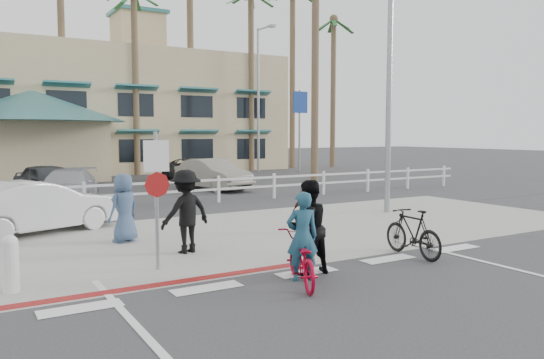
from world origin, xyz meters
TOP-DOWN VIEW (x-y plane):
  - ground at (0.00, 0.00)m, footprint 140.00×140.00m
  - bike_path at (0.00, -2.00)m, footprint 12.00×16.00m
  - sidewalk_plaza at (0.00, 4.50)m, footprint 22.00×7.00m
  - cross_street at (0.00, 8.50)m, footprint 40.00×5.00m
  - parking_lot at (0.00, 18.00)m, footprint 50.00×16.00m
  - curb_red at (-3.00, 1.20)m, footprint 7.00×0.25m
  - rail_fence at (0.50, 10.50)m, footprint 29.40×0.16m
  - building at (2.00, 31.00)m, footprint 28.00×16.00m
  - sign_post at (-2.30, 2.20)m, footprint 0.50×0.10m
  - bollard_0 at (-4.80, 2.00)m, footprint 0.26×0.26m
  - streetlight_0 at (6.50, 5.50)m, footprint 0.60×2.00m
  - streetlight_1 at (12.00, 24.00)m, footprint 0.60×2.00m
  - info_sign at (14.00, 22.00)m, footprint 1.20×0.16m
  - palm_4 at (0.00, 26.00)m, footprint 4.00×4.00m
  - palm_5 at (4.00, 25.00)m, footprint 4.00×4.00m
  - palm_6 at (8.00, 26.00)m, footprint 4.00×4.00m
  - palm_7 at (12.00, 25.00)m, footprint 4.00×4.00m
  - palm_8 at (16.00, 26.00)m, footprint 4.00×4.00m
  - palm_9 at (19.00, 25.00)m, footprint 4.00×4.00m
  - palm_11 at (11.00, 16.00)m, footprint 4.00×4.00m
  - bike_red at (-0.54, -0.01)m, footprint 1.17×1.83m
  - rider_red at (-0.36, 0.21)m, footprint 0.66×0.53m
  - bike_black at (2.63, 0.55)m, footprint 0.60×1.71m
  - rider_black at (-0.05, 0.50)m, footprint 0.91×0.75m
  - pedestrian_a at (-1.31, 3.28)m, footprint 1.28×0.92m
  - pedestrian_child at (2.23, 4.00)m, footprint 0.69×0.39m
  - pedestrian_b at (-2.15, 5.09)m, footprint 0.95×0.83m
  - car_white_sedan at (-3.75, 7.34)m, footprint 4.36×2.76m
  - lot_car_1 at (-2.16, 12.55)m, footprint 3.13×4.74m
  - lot_car_2 at (-2.50, 14.44)m, footprint 2.56×4.39m
  - lot_car_3 at (4.46, 14.69)m, footprint 2.34×4.49m
  - lot_car_5 at (5.45, 19.42)m, footprint 2.51×4.60m

SIDE VIEW (x-z plane):
  - ground at x=0.00m, z-range 0.00..0.00m
  - parking_lot at x=0.00m, z-range 0.00..0.01m
  - bike_path at x=0.00m, z-range 0.00..0.01m
  - cross_street at x=0.00m, z-range 0.00..0.01m
  - sidewalk_plaza at x=0.00m, z-range 0.00..0.01m
  - curb_red at x=-3.00m, z-range 0.00..0.02m
  - bike_red at x=-0.54m, z-range 0.00..0.91m
  - bollard_0 at x=-4.80m, z-range 0.00..0.95m
  - rail_fence at x=0.50m, z-range 0.00..1.00m
  - bike_black at x=2.63m, z-range 0.00..1.01m
  - pedestrian_child at x=2.23m, z-range 0.00..1.10m
  - lot_car_5 at x=5.45m, z-range 0.00..1.22m
  - lot_car_1 at x=-2.16m, z-range 0.00..1.28m
  - car_white_sedan at x=-3.75m, z-range 0.00..1.36m
  - lot_car_2 at x=-2.50m, z-range 0.00..1.40m
  - lot_car_3 at x=4.46m, z-range 0.00..1.41m
  - rider_red at x=-0.36m, z-range 0.00..1.57m
  - pedestrian_b at x=-2.15m, z-range 0.00..1.63m
  - rider_black at x=-0.05m, z-range 0.00..1.73m
  - pedestrian_a at x=-1.31m, z-range 0.00..1.80m
  - sign_post at x=-2.30m, z-range 0.00..2.90m
  - info_sign at x=14.00m, z-range 0.00..5.60m
  - streetlight_0 at x=6.50m, z-range 0.00..9.00m
  - streetlight_1 at x=12.00m, z-range 0.00..9.50m
  - building at x=2.00m, z-range 0.00..11.30m
  - palm_5 at x=4.00m, z-range 0.00..13.00m
  - palm_9 at x=19.00m, z-range 0.00..13.00m
  - palm_7 at x=12.00m, z-range 0.00..14.00m
  - palm_11 at x=11.00m, z-range 0.00..14.00m
  - palm_4 at x=0.00m, z-range 0.00..15.00m
  - palm_8 at x=16.00m, z-range 0.00..15.00m
  - palm_6 at x=8.00m, z-range 0.00..17.00m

